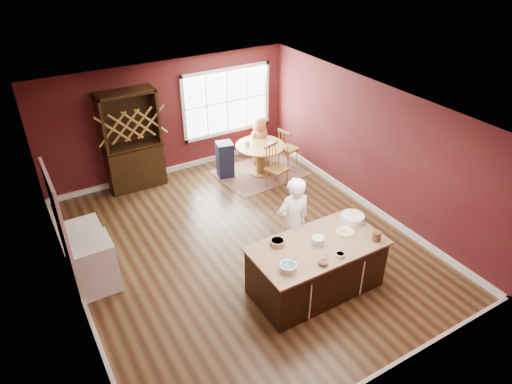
# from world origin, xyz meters

# --- Properties ---
(room_shell) EXTENTS (7.00, 7.00, 7.00)m
(room_shell) POSITION_xyz_m (0.00, 0.00, 1.35)
(room_shell) COLOR brown
(room_shell) RESTS_ON ground
(window) EXTENTS (2.36, 0.10, 1.66)m
(window) POSITION_xyz_m (1.50, 3.47, 1.50)
(window) COLOR white
(window) RESTS_ON room_shell
(doorway) EXTENTS (0.08, 1.26, 2.13)m
(doorway) POSITION_xyz_m (-2.97, 0.60, 1.02)
(doorway) COLOR white
(doorway) RESTS_ON room_shell
(kitchen_island) EXTENTS (2.18, 1.14, 0.92)m
(kitchen_island) POSITION_xyz_m (0.47, -1.61, 0.44)
(kitchen_island) COLOR black
(kitchen_island) RESTS_ON ground
(dining_table) EXTENTS (1.17, 1.17, 0.75)m
(dining_table) POSITION_xyz_m (1.75, 2.30, 0.53)
(dining_table) COLOR brown
(dining_table) RESTS_ON ground
(baker) EXTENTS (0.68, 0.48, 1.77)m
(baker) POSITION_xyz_m (0.50, -0.88, 0.89)
(baker) COLOR white
(baker) RESTS_ON ground
(layer_cake) EXTENTS (0.28, 0.28, 0.11)m
(layer_cake) POSITION_xyz_m (0.49, -1.58, 0.98)
(layer_cake) COLOR white
(layer_cake) RESTS_ON kitchen_island
(bowl_blue) EXTENTS (0.26, 0.26, 0.10)m
(bowl_blue) POSITION_xyz_m (-0.27, -1.86, 0.97)
(bowl_blue) COLOR silver
(bowl_blue) RESTS_ON kitchen_island
(bowl_yellow) EXTENTS (0.24, 0.24, 0.09)m
(bowl_yellow) POSITION_xyz_m (-0.08, -1.28, 0.97)
(bowl_yellow) COLOR #9F7B53
(bowl_yellow) RESTS_ON kitchen_island
(bowl_pink) EXTENTS (0.16, 0.16, 0.06)m
(bowl_pink) POSITION_xyz_m (0.25, -2.03, 0.95)
(bowl_pink) COLOR silver
(bowl_pink) RESTS_ON kitchen_island
(bowl_olive) EXTENTS (0.15, 0.15, 0.06)m
(bowl_olive) POSITION_xyz_m (0.59, -2.01, 0.95)
(bowl_olive) COLOR white
(bowl_olive) RESTS_ON kitchen_island
(drinking_glass) EXTENTS (0.07, 0.07, 0.14)m
(drinking_glass) POSITION_xyz_m (0.92, -1.64, 0.99)
(drinking_glass) COLOR silver
(drinking_glass) RESTS_ON kitchen_island
(dinner_plate) EXTENTS (0.30, 0.30, 0.02)m
(dinner_plate) POSITION_xyz_m (1.07, -1.56, 0.93)
(dinner_plate) COLOR beige
(dinner_plate) RESTS_ON kitchen_island
(white_tub) EXTENTS (0.39, 0.39, 0.13)m
(white_tub) POSITION_xyz_m (1.37, -1.39, 0.99)
(white_tub) COLOR white
(white_tub) RESTS_ON kitchen_island
(stoneware_crock) EXTENTS (0.14, 0.14, 0.17)m
(stoneware_crock) POSITION_xyz_m (1.35, -1.99, 1.00)
(stoneware_crock) COLOR brown
(stoneware_crock) RESTS_ON kitchen_island
(rug) EXTENTS (2.11, 1.69, 0.01)m
(rug) POSITION_xyz_m (1.75, 2.30, 0.01)
(rug) COLOR brown
(rug) RESTS_ON ground
(chair_east) EXTENTS (0.48, 0.49, 0.99)m
(chair_east) POSITION_xyz_m (2.57, 2.32, 0.49)
(chair_east) COLOR brown
(chair_east) RESTS_ON ground
(chair_south) EXTENTS (0.55, 0.54, 1.06)m
(chair_south) POSITION_xyz_m (1.73, 1.51, 0.53)
(chair_south) COLOR brown
(chair_south) RESTS_ON ground
(chair_north) EXTENTS (0.55, 0.54, 0.96)m
(chair_north) POSITION_xyz_m (2.08, 3.14, 0.48)
(chair_north) COLOR brown
(chair_north) RESTS_ON ground
(seated_woman) EXTENTS (0.66, 0.47, 1.24)m
(seated_woman) POSITION_xyz_m (2.01, 2.75, 0.62)
(seated_woman) COLOR #C9734C
(seated_woman) RESTS_ON ground
(high_chair) EXTENTS (0.43, 0.43, 0.90)m
(high_chair) POSITION_xyz_m (0.97, 2.61, 0.45)
(high_chair) COLOR black
(high_chair) RESTS_ON ground
(toddler) EXTENTS (0.18, 0.14, 0.26)m
(toddler) POSITION_xyz_m (1.00, 2.65, 0.81)
(toddler) COLOR #8CA5BF
(toddler) RESTS_ON high_chair
(table_plate) EXTENTS (0.18, 0.18, 0.01)m
(table_plate) POSITION_xyz_m (2.01, 2.23, 0.76)
(table_plate) COLOR beige
(table_plate) RESTS_ON dining_table
(table_cup) EXTENTS (0.15, 0.15, 0.10)m
(table_cup) POSITION_xyz_m (1.49, 2.47, 0.80)
(table_cup) COLOR white
(table_cup) RESTS_ON dining_table
(hutch) EXTENTS (1.24, 0.52, 2.27)m
(hutch) POSITION_xyz_m (-1.00, 3.22, 1.14)
(hutch) COLOR #401F11
(hutch) RESTS_ON ground
(washer) EXTENTS (0.64, 0.62, 0.93)m
(washer) POSITION_xyz_m (-2.64, 0.28, 0.47)
(washer) COLOR white
(washer) RESTS_ON ground
(dryer) EXTENTS (0.60, 0.58, 0.87)m
(dryer) POSITION_xyz_m (-2.64, 0.92, 0.43)
(dryer) COLOR white
(dryer) RESTS_ON ground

